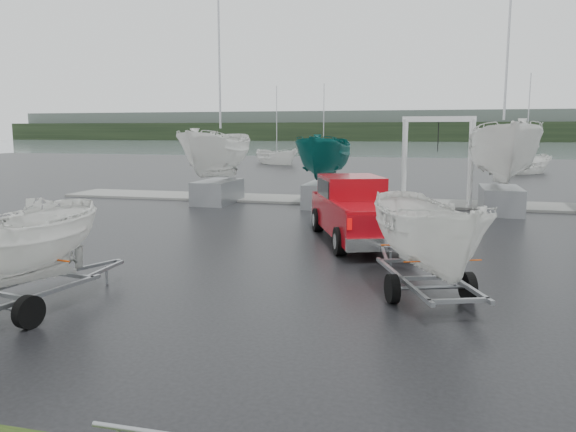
{
  "coord_description": "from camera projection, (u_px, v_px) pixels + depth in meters",
  "views": [
    {
      "loc": [
        3.95,
        -14.19,
        3.49
      ],
      "look_at": [
        0.2,
        0.27,
        1.2
      ],
      "focal_mm": 35.0,
      "sensor_mm": 36.0,
      "label": 1
    }
  ],
  "objects": [
    {
      "name": "pickup_truck",
      "position": [
        356.0,
        208.0,
        17.95
      ],
      "size": [
        4.04,
        6.32,
        1.99
      ],
      "rotation": [
        0.0,
        0.0,
        0.37
      ],
      "color": "maroon",
      "rests_on": "ground"
    },
    {
      "name": "keelboat_2",
      "position": [
        506.0,
        109.0,
        23.27
      ],
      "size": [
        2.74,
        3.2,
        10.92
      ],
      "color": "gray",
      "rests_on": "ground"
    },
    {
      "name": "boat_hoist",
      "position": [
        438.0,
        148.0,
        26.1
      ],
      "size": [
        3.3,
        2.18,
        4.12
      ],
      "color": "silver",
      "rests_on": "ground"
    },
    {
      "name": "moored_boat_0",
      "position": [
        277.0,
        164.0,
        58.57
      ],
      "size": [
        3.67,
        3.66,
        11.4
      ],
      "rotation": [
        0.0,
        0.0,
        0.82
      ],
      "color": "white",
      "rests_on": "ground"
    },
    {
      "name": "trailer_hitched",
      "position": [
        431.0,
        169.0,
        11.31
      ],
      "size": [
        2.39,
        3.78,
        4.99
      ],
      "rotation": [
        0.0,
        0.0,
        0.37
      ],
      "color": "gray",
      "rests_on": "ground"
    },
    {
      "name": "keelboat_0",
      "position": [
        217.0,
        123.0,
        26.54
      ],
      "size": [
        2.41,
        3.2,
        10.58
      ],
      "color": "gray",
      "rests_on": "ground"
    },
    {
      "name": "lake",
      "position": [
        414.0,
        148.0,
        110.76
      ],
      "size": [
        300.0,
        300.0,
        0.0
      ],
      "primitive_type": "plane",
      "color": "gray",
      "rests_on": "ground"
    },
    {
      "name": "mast_rack_0",
      "position": [
        20.0,
        228.0,
        18.22
      ],
      "size": [
        0.56,
        6.5,
        0.06
      ],
      "rotation": [
        0.0,
        0.0,
        1.57
      ],
      "color": "gray",
      "rests_on": "ground"
    },
    {
      "name": "far_hill",
      "position": [
        423.0,
        126.0,
        184.63
      ],
      "size": [
        300.0,
        6.0,
        10.0
      ],
      "primitive_type": "cube",
      "color": "#4C5651",
      "rests_on": "ground"
    },
    {
      "name": "moored_boat_2",
      "position": [
        525.0,
        173.0,
        45.66
      ],
      "size": [
        3.29,
        3.3,
        11.06
      ],
      "rotation": [
        0.0,
        0.0,
        2.43
      ],
      "color": "white",
      "rests_on": "ground"
    },
    {
      "name": "dock",
      "position": [
        349.0,
        201.0,
        27.51
      ],
      "size": [
        30.0,
        3.0,
        0.12
      ],
      "primitive_type": "cube",
      "color": "gray",
      "rests_on": "ground"
    },
    {
      "name": "moored_boat_1",
      "position": [
        323.0,
        166.0,
        55.6
      ],
      "size": [
        2.96,
        3.01,
        11.24
      ],
      "rotation": [
        0.0,
        0.0,
        0.24
      ],
      "color": "white",
      "rests_on": "ground"
    },
    {
      "name": "ground_plane",
      "position": [
        278.0,
        261.0,
        15.08
      ],
      "size": [
        120.0,
        120.0,
        0.0
      ],
      "primitive_type": "plane",
      "color": "black",
      "rests_on": "ground"
    },
    {
      "name": "treeline",
      "position": [
        422.0,
        132.0,
        177.28
      ],
      "size": [
        300.0,
        8.0,
        6.0
      ],
      "primitive_type": "cube",
      "color": "black",
      "rests_on": "ground"
    },
    {
      "name": "keelboat_1",
      "position": [
        326.0,
        132.0,
        25.5
      ],
      "size": [
        2.16,
        3.2,
        6.85
      ],
      "color": "gray",
      "rests_on": "ground"
    }
  ]
}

